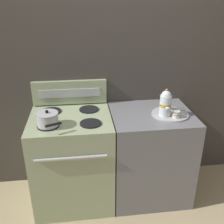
{
  "coord_description": "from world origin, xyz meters",
  "views": [
    {
      "loc": [
        -0.28,
        -2.16,
        1.94
      ],
      "look_at": [
        -0.02,
        -0.1,
        0.99
      ],
      "focal_mm": 42.0,
      "sensor_mm": 36.0,
      "label": 1
    }
  ],
  "objects": [
    {
      "name": "teacup_right",
      "position": [
        0.53,
        0.04,
        0.95
      ],
      "size": [
        0.13,
        0.13,
        0.05
      ],
      "color": "silver",
      "rests_on": "serving_tray"
    },
    {
      "name": "teacup_left",
      "position": [
        0.63,
        -0.06,
        0.95
      ],
      "size": [
        0.13,
        0.13,
        0.05
      ],
      "color": "silver",
      "rests_on": "serving_tray"
    },
    {
      "name": "side_counter",
      "position": [
        0.38,
        0.0,
        0.46
      ],
      "size": [
        0.76,
        0.67,
        0.91
      ],
      "color": "slate",
      "rests_on": "ground"
    },
    {
      "name": "wall_back",
      "position": [
        0.0,
        0.36,
        1.1
      ],
      "size": [
        6.0,
        0.05,
        2.2
      ],
      "color": "#423D38",
      "rests_on": "ground"
    },
    {
      "name": "ground_plane",
      "position": [
        0.0,
        0.0,
        0.0
      ],
      "size": [
        6.0,
        6.0,
        0.0
      ],
      "primitive_type": "plane",
      "color": "tan"
    },
    {
      "name": "creamer_jug",
      "position": [
        0.55,
        -0.15,
        0.96
      ],
      "size": [
        0.07,
        0.07,
        0.06
      ],
      "color": "silver",
      "rests_on": "serving_tray"
    },
    {
      "name": "serving_tray",
      "position": [
        0.53,
        -0.05,
        0.92
      ],
      "size": [
        0.34,
        0.34,
        0.01
      ],
      "color": "#B2B2B7",
      "rests_on": "side_counter"
    },
    {
      "name": "stove",
      "position": [
        -0.39,
        -0.0,
        0.46
      ],
      "size": [
        0.74,
        0.7,
        0.93
      ],
      "color": "#9EAD84",
      "rests_on": "ground"
    },
    {
      "name": "saucepan",
      "position": [
        -0.56,
        -0.15,
        0.98
      ],
      "size": [
        0.22,
        0.27,
        0.14
      ],
      "color": "#B7B7BC",
      "rests_on": "stove"
    },
    {
      "name": "teapot",
      "position": [
        0.47,
        -0.09,
        1.05
      ],
      "size": [
        0.11,
        0.17,
        0.25
      ],
      "color": "silver",
      "rests_on": "serving_tray"
    },
    {
      "name": "control_panel",
      "position": [
        -0.39,
        0.31,
        1.04
      ],
      "size": [
        0.73,
        0.05,
        0.24
      ],
      "color": "#9EAD84",
      "rests_on": "stove"
    }
  ]
}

